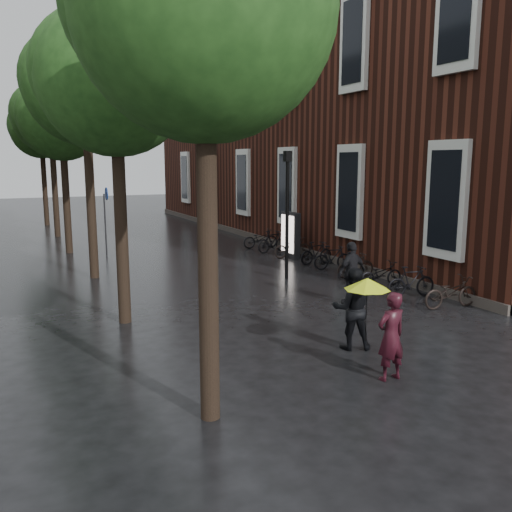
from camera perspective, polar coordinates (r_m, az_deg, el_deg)
ground at (r=10.61m, az=18.58°, el=-13.77°), size 120.00×120.00×0.00m
brick_building at (r=31.60m, az=8.02°, el=13.20°), size 10.20×33.20×12.00m
street_trees at (r=23.06m, az=-18.86°, el=14.85°), size 4.33×34.03×8.91m
person_burgundy at (r=10.79m, az=14.03°, el=-8.19°), size 0.65×0.45×1.74m
person_black at (r=12.34m, az=10.08°, el=-5.46°), size 1.11×1.02×1.85m
lime_umbrella at (r=11.33m, az=11.64°, el=-2.89°), size 0.96×0.96×1.42m
pedestrian_walking at (r=16.19m, az=10.03°, el=-1.75°), size 1.16×0.67×1.86m
parked_bicycles at (r=21.15m, az=7.76°, el=-0.20°), size 2.02×12.86×1.03m
ad_lightbox at (r=23.71m, az=3.62°, el=2.26°), size 0.30×1.31×1.98m
lamp_post at (r=19.07m, az=3.31°, el=5.66°), size 0.23×0.23×4.52m
cycle_sign at (r=24.63m, az=-15.53°, el=4.58°), size 0.16×0.55×3.04m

